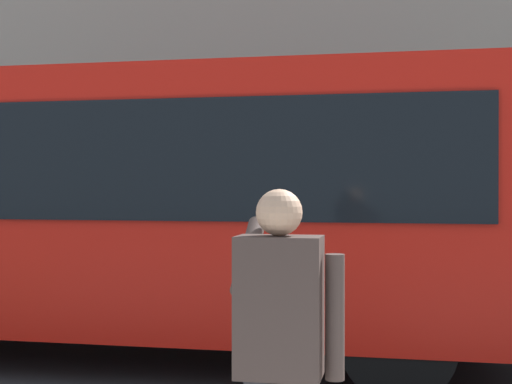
{
  "coord_description": "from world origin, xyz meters",
  "views": [
    {
      "loc": [
        -0.46,
        7.7,
        1.86
      ],
      "look_at": [
        1.09,
        0.02,
        1.8
      ],
      "focal_mm": 50.51,
      "sensor_mm": 36.0,
      "label": 1
    }
  ],
  "objects": [
    {
      "name": "pedestrian_photographer",
      "position": [
        0.09,
        4.38,
        1.14
      ],
      "size": [
        0.53,
        0.52,
        1.7
      ],
      "color": "#2D2D33",
      "rests_on": "sidewalk_curb"
    },
    {
      "name": "red_bus",
      "position": [
        2.58,
        0.26,
        1.68
      ],
      "size": [
        9.05,
        2.54,
        3.08
      ],
      "color": "red",
      "rests_on": "ground_plane"
    },
    {
      "name": "ground_plane",
      "position": [
        0.0,
        0.0,
        0.0
      ],
      "size": [
        60.0,
        60.0,
        0.0
      ],
      "primitive_type": "plane",
      "color": "#2B2B2D"
    }
  ]
}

